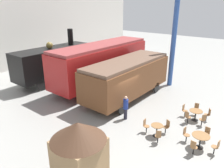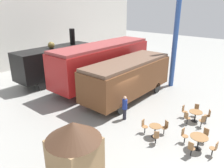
{
  "view_description": "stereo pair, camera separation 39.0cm",
  "coord_description": "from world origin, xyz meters",
  "views": [
    {
      "loc": [
        -11.95,
        -8.76,
        7.46
      ],
      "look_at": [
        0.28,
        1.0,
        1.6
      ],
      "focal_mm": 35.0,
      "sensor_mm": 36.0,
      "label": 1
    },
    {
      "loc": [
        -11.7,
        -9.07,
        7.46
      ],
      "look_at": [
        0.28,
        1.0,
        1.6
      ],
      "focal_mm": 35.0,
      "sensor_mm": 36.0,
      "label": 2
    }
  ],
  "objects": [
    {
      "name": "cafe_chair_4",
      "position": [
        1.71,
        -4.25,
        0.51
      ],
      "size": [
        0.36,
        0.36,
        0.87
      ],
      "rotation": [
        0.0,
        0.0,
        10.95
      ],
      "color": "black",
      "rests_on": "ground_plane"
    },
    {
      "name": "support_pillar",
      "position": [
        6.91,
        -0.79,
        4.0
      ],
      "size": [
        0.44,
        0.44,
        8.0
      ],
      "color": "#2D519E",
      "rests_on": "ground_plane"
    },
    {
      "name": "cafe_chair_9",
      "position": [
        -2.25,
        -4.32,
        0.51
      ],
      "size": [
        0.4,
        0.4,
        0.87
      ],
      "rotation": [
        0.0,
        0.0,
        6.88
      ],
      "color": "black",
      "rests_on": "ground_plane"
    },
    {
      "name": "cafe_chair_7",
      "position": [
        -1.24,
        -7.11,
        0.51
      ],
      "size": [
        0.36,
        0.37,
        0.87
      ],
      "rotation": [
        0.0,
        0.0,
        7.76
      ],
      "color": "black",
      "rests_on": "ground_plane"
    },
    {
      "name": "cafe_table_near",
      "position": [
        1.68,
        -5.05,
        0.55
      ],
      "size": [
        0.85,
        0.85,
        0.71
      ],
      "color": "black",
      "rests_on": "ground_plane"
    },
    {
      "name": "backdrop_wall",
      "position": [
        0.0,
        15.82,
        4.5
      ],
      "size": [
        44.0,
        0.15,
        9.0
      ],
      "color": "silver",
      "rests_on": "ground_plane"
    },
    {
      "name": "cafe_chair_10",
      "position": [
        -0.99,
        -4.23,
        0.51
      ],
      "size": [
        0.4,
        0.39,
        0.87
      ],
      "rotation": [
        0.0,
        0.0,
        8.97
      ],
      "color": "black",
      "rests_on": "ground_plane"
    },
    {
      "name": "cafe_chair_8",
      "position": [
        -0.32,
        -6.35,
        0.51
      ],
      "size": [
        0.37,
        0.36,
        0.87
      ],
      "rotation": [
        0.0,
        0.0,
        9.33
      ],
      "color": "black",
      "rests_on": "ground_plane"
    },
    {
      "name": "cafe_table_mid",
      "position": [
        -1.16,
        -6.27,
        0.63
      ],
      "size": [
        0.94,
        0.94,
        0.78
      ],
      "color": "black",
      "rests_on": "ground_plane"
    },
    {
      "name": "cafe_chair_11",
      "position": [
        -1.69,
        -3.18,
        0.51
      ],
      "size": [
        0.36,
        0.36,
        0.87
      ],
      "rotation": [
        0.0,
        0.0,
        11.07
      ],
      "color": "black",
      "rests_on": "ground_plane"
    },
    {
      "name": "passenger_coach_wooden",
      "position": [
        1.88,
        0.7,
        1.87
      ],
      "size": [
        8.51,
        2.9,
        3.2
      ],
      "color": "brown",
      "rests_on": "ground_plane"
    },
    {
      "name": "cafe_chair_6",
      "position": [
        -2.0,
        -6.19,
        0.51
      ],
      "size": [
        0.37,
        0.36,
        0.87
      ],
      "rotation": [
        0.0,
        0.0,
        6.19
      ],
      "color": "black",
      "rests_on": "ground_plane"
    },
    {
      "name": "cafe_chair_0",
      "position": [
        0.93,
        -4.78,
        0.51
      ],
      "size": [
        0.39,
        0.38,
        0.87
      ],
      "rotation": [
        0.0,
        0.0,
        5.93
      ],
      "color": "black",
      "rests_on": "ground_plane"
    },
    {
      "name": "cafe_chair_2",
      "position": [
        2.12,
        -5.72,
        0.51
      ],
      "size": [
        0.4,
        0.4,
        0.87
      ],
      "rotation": [
        0.0,
        0.0,
        8.44
      ],
      "color": "black",
      "rests_on": "ground_plane"
    },
    {
      "name": "ground_plane",
      "position": [
        0.0,
        0.0,
        0.0
      ],
      "size": [
        80.0,
        80.0,
        0.0
      ],
      "primitive_type": "plane",
      "color": "gray"
    },
    {
      "name": "cafe_chair_3",
      "position": [
        2.45,
        -4.84,
        0.51
      ],
      "size": [
        0.39,
        0.37,
        0.87
      ],
      "rotation": [
        0.0,
        0.0,
        9.7
      ],
      "color": "black",
      "rests_on": "ground_plane"
    },
    {
      "name": "cafe_table_far",
      "position": [
        -1.64,
        -3.91,
        0.54
      ],
      "size": [
        0.71,
        0.71,
        0.73
      ],
      "color": "black",
      "rests_on": "ground_plane"
    },
    {
      "name": "cafe_chair_5",
      "position": [
        -1.09,
        -5.43,
        0.51
      ],
      "size": [
        0.36,
        0.37,
        0.87
      ],
      "rotation": [
        0.0,
        0.0,
        4.62
      ],
      "color": "black",
      "rests_on": "ground_plane"
    },
    {
      "name": "cafe_chair_1",
      "position": [
        1.18,
        -5.68,
        0.51
      ],
      "size": [
        0.4,
        0.41,
        0.87
      ],
      "rotation": [
        0.0,
        0.0,
        7.18
      ],
      "color": "black",
      "rests_on": "ground_plane"
    },
    {
      "name": "streamlined_locomotive",
      "position": [
        3.63,
        4.23,
        2.33
      ],
      "size": [
        12.57,
        2.88,
        3.97
      ],
      "color": "maroon",
      "rests_on": "ground_plane"
    },
    {
      "name": "visitor_person",
      "position": [
        -1.13,
        -1.29,
        0.92
      ],
      "size": [
        0.34,
        0.34,
        1.69
      ],
      "color": "#262633",
      "rests_on": "ground_plane"
    },
    {
      "name": "ticket_kiosk",
      "position": [
        -6.91,
        -2.99,
        1.67
      ],
      "size": [
        2.34,
        2.34,
        3.0
      ],
      "color": "#99754C",
      "rests_on": "ground_plane"
    },
    {
      "name": "steam_locomotive",
      "position": [
        0.89,
        8.74,
        2.04
      ],
      "size": [
        8.13,
        2.54,
        4.96
      ],
      "color": "black",
      "rests_on": "ground_plane"
    }
  ]
}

